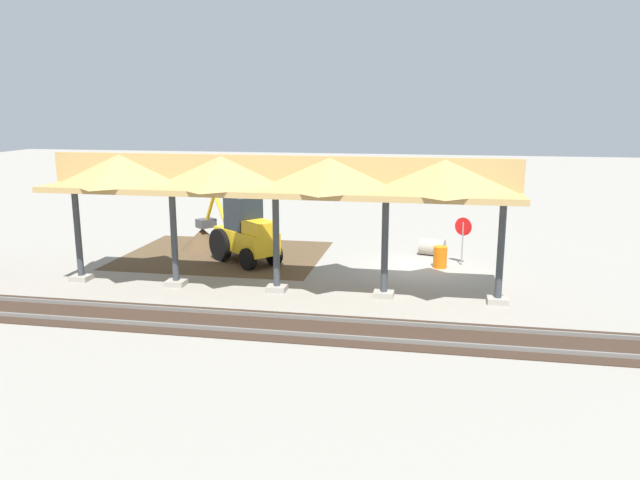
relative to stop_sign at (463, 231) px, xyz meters
The scene contains 9 objects.
ground_plane 2.40m from the stop_sign, 25.75° to the left, with size 120.00×120.00×0.00m, color gray.
dirt_work_zone 10.53m from the stop_sign, ahead, with size 8.78×7.00×0.01m, color brown.
platform_canopy 8.81m from the stop_sign, 36.58° to the left, with size 16.71×3.20×4.90m.
rail_tracks 8.90m from the stop_sign, 78.70° to the left, with size 60.00×2.58×0.15m.
stop_sign is the anchor object (origin of this frame).
backhoe 9.22m from the stop_sign, ahead, with size 4.80×4.26×2.82m.
dirt_mound 11.95m from the stop_sign, ahead, with size 4.03×4.03×1.94m, color brown.
concrete_pipe 2.29m from the stop_sign, 52.03° to the right, with size 1.25×1.00×0.75m.
traffic_barrel 1.47m from the stop_sign, 33.26° to the left, with size 0.56×0.56×0.90m, color orange.
Camera 1 is at (-0.49, 25.23, 6.64)m, focal length 35.00 mm.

